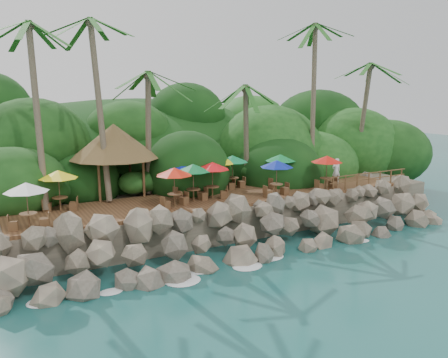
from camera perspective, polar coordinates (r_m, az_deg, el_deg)
ground at (r=25.32m, az=6.66°, el=-9.89°), size 140.00×140.00×0.00m
land_base at (r=38.63m, az=-7.17°, el=-0.92°), size 32.00×25.20×2.10m
jungle_hill at (r=45.76m, az=-10.63°, el=-0.49°), size 44.80×28.00×15.40m
seawall at (r=26.50m, az=4.20°, el=-6.24°), size 29.00×4.00×2.30m
terrace at (r=29.53m, az=-0.00°, el=-2.29°), size 26.00×5.00×0.20m
jungle_foliage at (r=37.96m, az=-6.57°, el=-2.75°), size 44.00×16.00×12.00m
foam_line at (r=25.53m, az=6.27°, el=-9.62°), size 25.20×0.80×0.06m
palms at (r=31.44m, az=-0.97°, el=15.87°), size 30.89×6.80×12.74m
palapa at (r=30.01m, az=-13.49°, el=4.59°), size 5.68×5.68×4.60m
dining_clusters at (r=28.91m, az=-1.13°, el=1.52°), size 21.03×5.34×2.32m
railing at (r=33.83m, az=17.56°, el=0.13°), size 7.20×0.10×1.00m
waiter at (r=34.13m, az=13.75°, el=0.98°), size 0.73×0.53×1.85m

